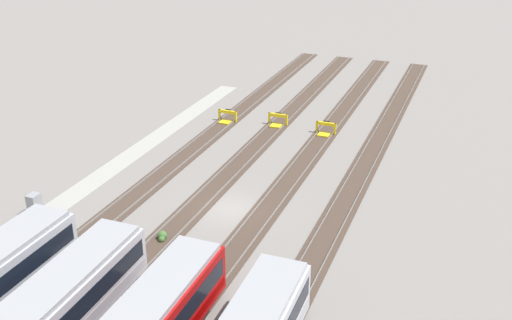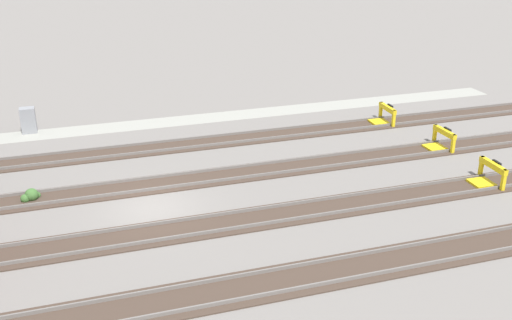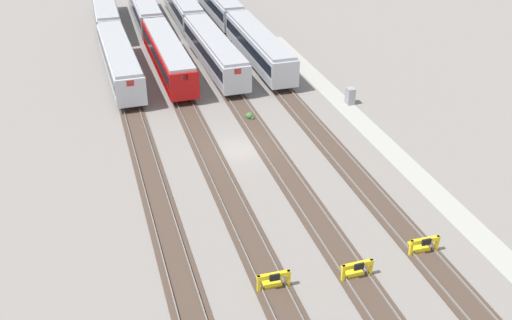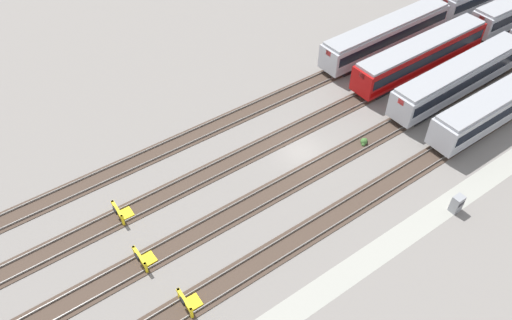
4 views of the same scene
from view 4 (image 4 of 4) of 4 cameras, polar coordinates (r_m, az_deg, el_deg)
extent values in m
plane|color=gray|center=(45.96, 5.15, 0.99)|extent=(400.00, 400.00, 0.00)
cube|color=#9E9E93|center=(40.82, 16.03, -8.59)|extent=(54.00, 2.00, 0.01)
cube|color=#47382D|center=(42.40, 11.62, -4.72)|extent=(90.00, 2.23, 0.06)
cube|color=slate|center=(42.62, 10.98, -4.05)|extent=(90.00, 0.07, 0.15)
cube|color=slate|center=(42.04, 12.32, -5.22)|extent=(90.00, 0.07, 0.15)
cube|color=#47382D|center=(44.65, 7.19, -0.79)|extent=(90.00, 2.24, 0.06)
cube|color=slate|center=(44.94, 6.61, -0.17)|extent=(90.00, 0.07, 0.15)
cube|color=slate|center=(44.23, 7.81, -1.24)|extent=(90.00, 0.07, 0.15)
cube|color=#47382D|center=(47.33, 3.23, 2.73)|extent=(90.00, 2.24, 0.06)
cube|color=slate|center=(47.68, 2.70, 3.29)|extent=(90.00, 0.07, 0.15)
cube|color=slate|center=(46.86, 3.77, 2.35)|extent=(90.00, 0.07, 0.15)
cube|color=#47382D|center=(50.37, -0.30, 5.84)|extent=(90.00, 2.23, 0.06)
cube|color=slate|center=(50.77, -0.77, 6.35)|extent=(90.00, 0.07, 0.15)
cube|color=slate|center=(49.85, 0.18, 5.51)|extent=(90.00, 0.07, 0.15)
cube|color=red|center=(64.68, 24.41, 14.51)|extent=(0.09, 0.70, 0.56)
cube|color=black|center=(68.56, 25.42, 13.18)|extent=(3.63, 2.29, 0.70)
cube|color=#ADAFB7|center=(55.25, 22.18, 8.76)|extent=(18.05, 3.14, 2.70)
cube|color=black|center=(55.08, 22.27, 9.03)|extent=(17.33, 3.17, 1.08)
cube|color=#9EA0A8|center=(55.66, 21.97, 8.14)|extent=(17.69, 3.17, 0.54)
cube|color=#999BA0|center=(54.47, 22.61, 10.03)|extent=(17.50, 2.85, 0.30)
cube|color=red|center=(48.27, 16.26, 6.38)|extent=(0.09, 0.70, 0.56)
cube|color=black|center=(60.43, 24.87, 9.10)|extent=(3.64, 2.31, 0.70)
cube|color=black|center=(52.19, 18.10, 5.35)|extent=(3.64, 2.31, 0.70)
cube|color=#A80F0F|center=(57.45, 18.31, 11.34)|extent=(18.02, 2.93, 2.70)
cube|color=black|center=(57.28, 18.38, 11.60)|extent=(17.30, 2.96, 1.08)
cube|color=#990000|center=(57.84, 18.14, 10.72)|extent=(17.66, 2.95, 0.54)
cube|color=#999BA0|center=(56.69, 18.65, 12.59)|extent=(17.48, 2.64, 0.30)
cube|color=red|center=(63.74, 23.81, 14.26)|extent=(0.08, 0.70, 0.56)
cube|color=red|center=(50.81, 12.02, 9.40)|extent=(0.08, 0.70, 0.56)
cube|color=black|center=(62.42, 21.28, 11.45)|extent=(3.62, 2.27, 0.70)
cube|color=black|center=(54.53, 14.13, 8.20)|extent=(3.62, 2.27, 0.70)
cube|color=red|center=(66.84, 20.84, 16.54)|extent=(0.10, 0.70, 0.56)
cube|color=black|center=(70.57, 22.06, 15.15)|extent=(3.65, 2.32, 0.70)
cube|color=#ADAFB7|center=(53.45, 26.29, 5.95)|extent=(18.01, 2.86, 2.70)
cube|color=black|center=(53.27, 26.40, 6.22)|extent=(17.29, 2.90, 1.08)
cube|color=#9EA0A8|center=(53.87, 26.04, 5.33)|extent=(17.65, 2.89, 0.54)
cube|color=#999BA0|center=(52.63, 26.80, 7.21)|extent=(17.47, 2.58, 0.30)
cube|color=red|center=(46.26, 20.63, 3.19)|extent=(0.08, 0.70, 0.56)
cube|color=black|center=(50.31, 22.23, 2.32)|extent=(3.61, 2.25, 0.70)
cube|color=#ADAFB7|center=(59.98, 14.67, 13.66)|extent=(18.05, 3.12, 2.70)
cube|color=black|center=(59.83, 14.73, 13.93)|extent=(17.33, 3.15, 1.08)
cube|color=#9EA0A8|center=(60.36, 14.54, 13.05)|extent=(17.69, 3.15, 0.54)
cube|color=#999BA0|center=(59.26, 14.94, 14.90)|extent=(17.50, 2.83, 0.30)
cube|color=red|center=(66.09, 20.25, 16.38)|extent=(0.09, 0.70, 0.56)
cube|color=red|center=(53.60, 8.30, 11.98)|extent=(0.09, 0.70, 0.56)
cube|color=black|center=(64.79, 17.79, 13.66)|extent=(3.64, 2.30, 0.70)
cube|color=black|center=(57.16, 10.55, 10.71)|extent=(3.64, 2.30, 0.70)
cube|color=yellow|center=(36.35, -8.79, -14.84)|extent=(0.18, 0.18, 1.15)
cube|color=yellow|center=(35.49, -7.38, -16.97)|extent=(0.18, 0.18, 1.15)
cube|color=yellow|center=(35.55, -8.17, -15.56)|extent=(0.29, 2.01, 0.30)
cube|color=yellow|center=(36.42, -7.23, -15.88)|extent=(1.13, 1.11, 0.18)
cube|color=black|center=(35.52, -8.43, -15.69)|extent=(0.14, 0.60, 0.44)
cube|color=yellow|center=(38.93, -13.69, -10.11)|extent=(0.18, 0.18, 1.15)
cube|color=yellow|center=(37.90, -12.45, -11.95)|extent=(0.18, 0.18, 1.15)
cube|color=yellow|center=(38.07, -13.19, -10.65)|extent=(0.28, 2.00, 0.30)
cube|color=yellow|center=(38.89, -12.24, -11.05)|extent=(1.12, 1.10, 0.18)
cube|color=black|center=(38.04, -13.43, -10.77)|extent=(0.13, 0.60, 0.44)
cube|color=yellow|center=(42.16, -15.94, -5.07)|extent=(0.18, 0.18, 1.15)
cube|color=yellow|center=(40.98, -14.98, -6.69)|extent=(0.18, 0.18, 1.15)
cube|color=yellow|center=(41.25, -15.58, -5.49)|extent=(0.29, 2.01, 0.30)
cube|color=yellow|center=(42.00, -14.66, -5.98)|extent=(1.12, 1.11, 0.18)
cube|color=black|center=(41.23, -15.81, -5.59)|extent=(0.13, 0.60, 0.44)
cube|color=gray|center=(43.55, 21.97, -4.65)|extent=(0.90, 0.70, 1.60)
cube|color=#333338|center=(43.29, 22.42, -4.73)|extent=(0.70, 0.04, 0.36)
sphere|color=#427033|center=(47.42, 12.23, 2.08)|extent=(0.64, 0.64, 0.64)
sphere|color=#427033|center=(47.72, 12.36, 2.21)|extent=(0.44, 0.44, 0.44)
sphere|color=#427033|center=(47.30, 12.16, 1.73)|extent=(0.36, 0.36, 0.36)
camera|label=1|loc=(70.96, 23.27, 33.61)|focal=42.00mm
camera|label=2|loc=(59.04, -8.85, 25.72)|focal=42.00mm
camera|label=3|loc=(41.36, -63.51, 9.68)|focal=42.00mm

